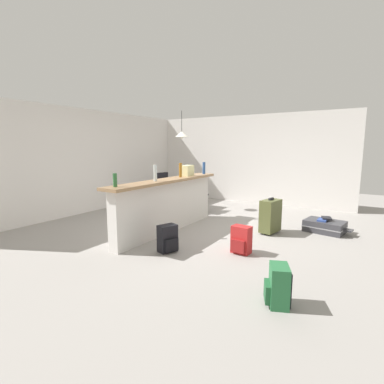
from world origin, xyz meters
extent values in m
cube|color=gray|center=(0.00, 0.00, -0.03)|extent=(13.00, 13.00, 0.05)
cube|color=silver|center=(0.00, 3.05, 1.25)|extent=(6.60, 0.10, 2.50)
cube|color=silver|center=(3.05, 0.30, 1.25)|extent=(0.10, 6.00, 2.50)
cube|color=silver|center=(-0.61, 0.33, 0.48)|extent=(2.80, 0.20, 0.95)
cube|color=#93704C|center=(-0.61, 0.33, 0.98)|extent=(2.96, 0.40, 0.05)
cylinder|color=#2D6B38|center=(-1.88, 0.37, 1.11)|extent=(0.06, 0.06, 0.21)
cylinder|color=silver|center=(-0.99, 0.31, 1.15)|extent=(0.06, 0.06, 0.29)
cylinder|color=#9E661E|center=(-0.17, 0.34, 1.14)|extent=(0.06, 0.06, 0.28)
cylinder|color=#284C89|center=(0.68, 0.28, 1.13)|extent=(0.06, 0.06, 0.26)
cube|color=beige|center=(0.13, 0.37, 1.11)|extent=(0.26, 0.18, 0.22)
cube|color=#332319|center=(1.17, 1.34, 0.72)|extent=(1.10, 0.80, 0.04)
cylinder|color=#332319|center=(0.68, 1.00, 0.35)|extent=(0.06, 0.06, 0.70)
cylinder|color=#332319|center=(1.66, 1.00, 0.35)|extent=(0.06, 0.06, 0.70)
cylinder|color=#332319|center=(0.68, 1.68, 0.35)|extent=(0.06, 0.06, 0.70)
cylinder|color=#332319|center=(1.66, 1.68, 0.35)|extent=(0.06, 0.06, 0.70)
cube|color=black|center=(1.10, 0.69, 0.43)|extent=(0.40, 0.40, 0.04)
cube|color=black|center=(1.10, 0.87, 0.69)|extent=(0.40, 0.04, 0.48)
cylinder|color=black|center=(0.94, 0.53, 0.21)|extent=(0.04, 0.04, 0.41)
cylinder|color=black|center=(1.26, 0.53, 0.21)|extent=(0.04, 0.04, 0.41)
cylinder|color=black|center=(0.94, 0.85, 0.21)|extent=(0.04, 0.04, 0.41)
cylinder|color=black|center=(1.26, 0.85, 0.21)|extent=(0.04, 0.04, 0.41)
cube|color=black|center=(1.19, 2.00, 0.43)|extent=(0.48, 0.48, 0.04)
cube|color=black|center=(1.15, 1.83, 0.69)|extent=(0.40, 0.13, 0.48)
cylinder|color=black|center=(1.38, 2.12, 0.21)|extent=(0.04, 0.04, 0.41)
cylinder|color=black|center=(1.07, 2.20, 0.21)|extent=(0.04, 0.04, 0.41)
cylinder|color=black|center=(1.31, 1.81, 0.21)|extent=(0.04, 0.04, 0.41)
cylinder|color=black|center=(1.00, 1.88, 0.21)|extent=(0.04, 0.04, 0.41)
cylinder|color=black|center=(1.26, 1.26, 2.24)|extent=(0.01, 0.01, 0.53)
cone|color=white|center=(1.26, 1.26, 1.92)|extent=(0.34, 0.34, 0.14)
sphere|color=white|center=(1.26, 1.26, 1.84)|extent=(0.07, 0.07, 0.07)
cube|color=#38383D|center=(0.91, -2.23, 0.11)|extent=(0.59, 0.75, 0.22)
cube|color=gray|center=(0.91, -2.23, 0.11)|extent=(0.60, 0.77, 0.02)
cube|color=#2D2D33|center=(0.84, -2.63, 0.11)|extent=(0.20, 0.17, 0.02)
cube|color=red|center=(-0.96, -1.30, 0.21)|extent=(0.20, 0.29, 0.42)
cube|color=maroon|center=(-1.07, -1.30, 0.14)|extent=(0.08, 0.22, 0.19)
cube|color=black|center=(-0.85, -1.24, 0.19)|extent=(0.03, 0.04, 0.36)
cube|color=black|center=(-0.86, -1.38, 0.19)|extent=(0.03, 0.04, 0.36)
cube|color=#51562D|center=(0.30, -1.37, 0.33)|extent=(0.48, 0.32, 0.60)
cylinder|color=black|center=(0.11, -1.33, 0.03)|extent=(0.06, 0.04, 0.06)
cylinder|color=black|center=(0.48, -1.40, 0.03)|extent=(0.06, 0.04, 0.06)
cube|color=#232328|center=(0.30, -1.37, 0.65)|extent=(0.15, 0.07, 0.04)
cube|color=#286B3D|center=(-2.14, -2.19, 0.21)|extent=(0.33, 0.27, 0.42)
cube|color=#205530|center=(-2.18, -2.09, 0.14)|extent=(0.23, 0.14, 0.19)
cube|color=black|center=(-2.03, -2.26, 0.19)|extent=(0.04, 0.04, 0.36)
cube|color=black|center=(-2.16, -2.31, 0.19)|extent=(0.04, 0.04, 0.36)
cube|color=black|center=(-1.50, -0.32, 0.21)|extent=(0.32, 0.26, 0.42)
cube|color=black|center=(-1.54, -0.42, 0.14)|extent=(0.23, 0.13, 0.19)
cube|color=black|center=(-1.53, -0.20, 0.19)|extent=(0.04, 0.03, 0.36)
cube|color=black|center=(-1.40, -0.24, 0.19)|extent=(0.04, 0.03, 0.36)
cube|color=#334C99|center=(0.87, -2.19, 0.24)|extent=(0.23, 0.17, 0.03)
cube|color=black|center=(0.94, -2.25, 0.27)|extent=(0.26, 0.21, 0.03)
camera|label=1|loc=(-4.93, -2.89, 1.59)|focal=26.99mm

